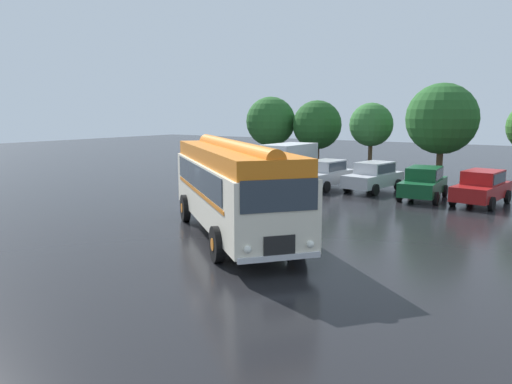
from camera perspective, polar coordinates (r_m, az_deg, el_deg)
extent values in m
plane|color=black|center=(18.42, -2.54, -4.93)|extent=(120.00, 120.00, 0.00)
cube|color=silver|center=(18.12, -2.65, 0.00)|extent=(9.35, 8.23, 2.10)
cube|color=orange|center=(17.96, -2.68, 4.19)|extent=(9.07, 7.95, 0.56)
cylinder|color=orange|center=(17.94, -2.69, 5.02)|extent=(7.77, 6.44, 0.60)
cube|color=#2D3842|center=(18.67, 0.87, 2.05)|extent=(6.24, 5.06, 0.84)
cube|color=#2D3842|center=(18.06, -6.80, 1.74)|extent=(6.24, 5.06, 0.84)
cube|color=orange|center=(18.65, 0.95, 0.36)|extent=(6.40, 5.18, 0.12)
cube|color=orange|center=(18.04, -6.70, 0.00)|extent=(6.40, 5.18, 0.12)
cube|color=#2D3842|center=(13.27, 2.73, -0.43)|extent=(1.41, 1.73, 0.88)
cube|color=black|center=(13.56, 2.69, -6.15)|extent=(0.61, 0.74, 0.56)
cube|color=silver|center=(13.64, 2.71, -7.51)|extent=(1.57, 1.91, 0.16)
sphere|color=white|center=(13.88, 6.22, -5.96)|extent=(0.22, 0.22, 0.22)
sphere|color=white|center=(13.30, -0.97, -6.59)|extent=(0.22, 0.22, 0.22)
cylinder|color=black|center=(15.84, 4.78, -5.24)|extent=(1.03, 0.91, 1.10)
cylinder|color=orange|center=(15.84, 4.78, -5.24)|extent=(0.50, 0.49, 0.39)
cylinder|color=black|center=(15.09, -4.48, -5.96)|extent=(1.03, 0.91, 1.10)
cylinder|color=orange|center=(15.09, -4.48, -5.96)|extent=(0.50, 0.49, 0.39)
cylinder|color=black|center=(21.39, -1.20, -1.44)|extent=(1.03, 0.91, 1.10)
cylinder|color=orange|center=(21.39, -1.20, -1.44)|extent=(0.50, 0.49, 0.39)
cylinder|color=black|center=(20.84, -8.09, -1.81)|extent=(1.03, 0.91, 1.10)
cylinder|color=orange|center=(20.84, -8.09, -1.81)|extent=(0.50, 0.49, 0.39)
cube|color=#B7BABF|center=(29.74, 7.91, 1.70)|extent=(2.07, 4.34, 0.70)
cube|color=#B7BABF|center=(29.79, 8.09, 3.01)|extent=(1.69, 2.31, 0.64)
cube|color=#2D3842|center=(29.41, 9.36, 2.90)|extent=(0.20, 1.93, 0.50)
cube|color=#2D3842|center=(30.19, 6.86, 3.11)|extent=(0.20, 1.93, 0.50)
cylinder|color=black|center=(28.23, 8.05, 0.58)|extent=(0.26, 0.66, 0.64)
cylinder|color=black|center=(29.17, 5.09, 0.91)|extent=(0.26, 0.66, 0.64)
cylinder|color=black|center=(30.47, 10.58, 1.14)|extent=(0.26, 0.66, 0.64)
cylinder|color=black|center=(31.34, 7.76, 1.44)|extent=(0.26, 0.66, 0.64)
cube|color=#B7BABF|center=(29.15, 13.23, 1.39)|extent=(2.31, 4.41, 0.70)
cube|color=#B7BABF|center=(29.20, 13.43, 2.72)|extent=(1.80, 2.38, 0.64)
cube|color=#2D3842|center=(28.84, 14.74, 2.60)|extent=(0.31, 1.91, 0.50)
cube|color=#2D3842|center=(29.57, 12.14, 2.85)|extent=(0.31, 1.91, 0.50)
cylinder|color=black|center=(27.65, 13.47, 0.24)|extent=(0.29, 0.66, 0.64)
cylinder|color=black|center=(28.53, 10.38, 0.61)|extent=(0.29, 0.66, 0.64)
cylinder|color=black|center=(29.93, 15.90, 0.81)|extent=(0.29, 0.66, 0.64)
cylinder|color=black|center=(30.75, 12.98, 1.14)|extent=(0.29, 0.66, 0.64)
cube|color=#144C28|center=(27.20, 18.56, 0.62)|extent=(2.00, 4.31, 0.70)
cube|color=#144C28|center=(27.26, 18.70, 2.05)|extent=(1.65, 2.29, 0.64)
cube|color=#2D3842|center=(27.13, 20.26, 1.94)|extent=(0.17, 1.93, 0.50)
cube|color=#2D3842|center=(27.42, 17.14, 2.16)|extent=(0.17, 1.93, 0.50)
cylinder|color=black|center=(25.83, 19.86, -0.67)|extent=(0.25, 0.65, 0.64)
cylinder|color=black|center=(26.18, 16.07, -0.35)|extent=(0.25, 0.65, 0.64)
cylinder|color=black|center=(28.37, 20.79, 0.12)|extent=(0.25, 0.65, 0.64)
cylinder|color=black|center=(28.69, 17.32, 0.39)|extent=(0.25, 0.65, 0.64)
cube|color=maroon|center=(26.67, 24.34, 0.12)|extent=(2.20, 4.37, 0.70)
cube|color=maroon|center=(26.73, 24.53, 1.58)|extent=(1.75, 2.35, 0.64)
cube|color=#2D3842|center=(26.53, 26.10, 1.42)|extent=(0.26, 1.92, 0.50)
cube|color=#2D3842|center=(26.95, 22.99, 1.73)|extent=(0.26, 1.92, 0.50)
cylinder|color=black|center=(25.25, 25.34, -1.22)|extent=(0.28, 0.66, 0.64)
cylinder|color=black|center=(25.76, 21.58, -0.79)|extent=(0.28, 0.66, 0.64)
cylinder|color=black|center=(27.74, 26.81, -0.47)|extent=(0.28, 0.66, 0.64)
cylinder|color=black|center=(28.21, 23.36, -0.09)|extent=(0.28, 0.66, 0.64)
cube|color=#B2B7BC|center=(31.43, 3.79, 3.59)|extent=(2.04, 3.96, 2.10)
cube|color=gray|center=(29.01, 0.85, 2.66)|extent=(1.92, 1.76, 1.60)
cube|color=#2D3842|center=(28.26, -0.14, 3.05)|extent=(1.70, 0.05, 0.72)
cylinder|color=black|center=(28.61, 2.64, 0.94)|extent=(0.25, 0.80, 0.80)
cylinder|color=black|center=(29.75, -0.76, 1.26)|extent=(0.25, 0.80, 0.80)
cylinder|color=black|center=(31.66, 6.06, 1.69)|extent=(0.25, 0.80, 0.80)
cylinder|color=black|center=(32.70, 2.86, 1.97)|extent=(0.25, 0.80, 0.80)
cylinder|color=#4C3823|center=(37.87, 1.67, 4.16)|extent=(0.37, 0.37, 2.39)
sphere|color=#235623|center=(37.74, 1.69, 8.06)|extent=(3.68, 3.68, 3.68)
sphere|color=#235623|center=(38.10, 1.21, 7.75)|extent=(2.45, 2.45, 2.45)
cylinder|color=#4C3823|center=(36.60, 6.93, 3.81)|extent=(0.40, 0.40, 2.24)
sphere|color=#1E4C1E|center=(36.46, 7.00, 7.63)|extent=(3.51, 3.51, 3.51)
sphere|color=#1E4C1E|center=(36.80, 6.99, 7.28)|extent=(2.51, 2.51, 2.51)
cylinder|color=#4C3823|center=(34.44, 12.88, 3.59)|extent=(0.28, 0.28, 2.56)
sphere|color=#2D662D|center=(34.30, 13.02, 7.52)|extent=(2.89, 2.89, 2.89)
sphere|color=#2D662D|center=(34.45, 13.17, 8.08)|extent=(2.14, 2.14, 2.14)
cylinder|color=#4C3823|center=(32.24, 20.20, 2.82)|extent=(0.38, 0.38, 2.49)
sphere|color=#235623|center=(32.08, 20.48, 7.86)|extent=(4.24, 4.24, 4.24)
sphere|color=#235623|center=(32.35, 19.69, 8.61)|extent=(2.85, 2.85, 2.85)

